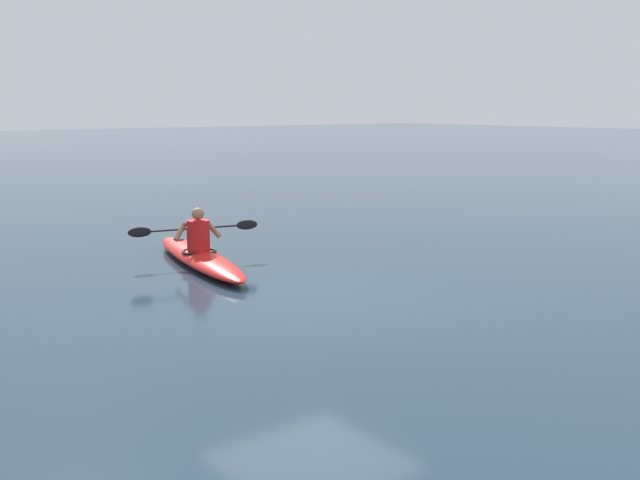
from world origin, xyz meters
name	(u,v)px	position (x,y,z in m)	size (l,w,h in m)	color
ground_plane	(311,297)	(0.00, 0.00, 0.00)	(160.00, 160.00, 0.00)	#233847
kayak	(199,257)	(0.10, -3.00, 0.13)	(1.60, 4.34, 0.25)	red
kayaker	(198,232)	(0.09, -3.04, 0.55)	(2.26, 0.67, 0.73)	red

